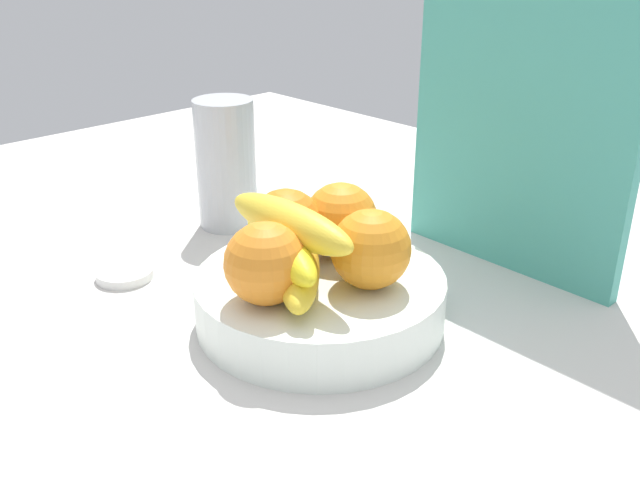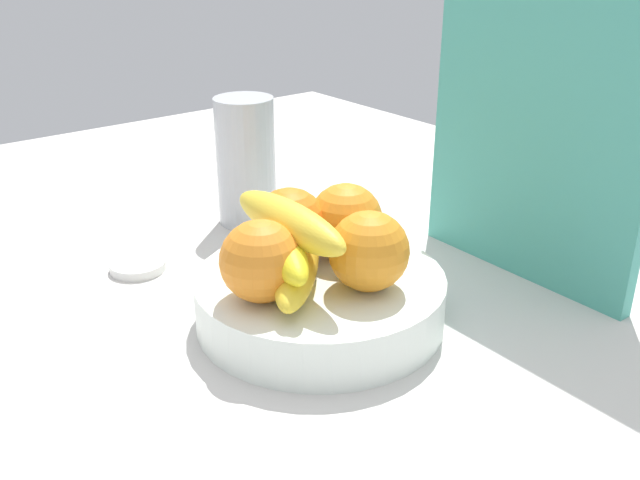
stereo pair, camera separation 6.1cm
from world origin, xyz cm
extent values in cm
cube|color=silver|center=(0.00, 0.00, -1.50)|extent=(180.00, 140.00, 3.00)
cylinder|color=white|center=(-2.33, 2.98, 2.62)|extent=(25.63, 25.63, 5.23)
sphere|color=orange|center=(-4.79, 8.41, 9.18)|extent=(7.91, 7.91, 7.91)
sphere|color=orange|center=(-7.40, 2.95, 9.18)|extent=(7.91, 7.91, 7.91)
sphere|color=orange|center=(-2.06, -4.25, 9.18)|extent=(7.91, 7.91, 7.91)
sphere|color=orange|center=(2.54, 5.11, 9.18)|extent=(7.91, 7.91, 7.91)
ellipsoid|color=yellow|center=(-2.15, -0.19, 7.23)|extent=(15.18, 14.50, 4.00)
ellipsoid|color=yellow|center=(-3.82, -1.01, 9.43)|extent=(17.27, 10.03, 4.00)
ellipsoid|color=yellow|center=(-3.43, 0.48, 11.63)|extent=(17.07, 4.31, 4.00)
cube|color=teal|center=(3.34, 28.59, 18.00)|extent=(28.03, 2.33, 36.00)
cylinder|color=#B6BABF|center=(-29.78, 11.99, 8.66)|extent=(7.92, 7.92, 17.32)
cylinder|color=silver|center=(-25.22, -6.72, 0.53)|extent=(6.66, 6.66, 1.07)
camera|label=1|loc=(43.90, -41.40, 37.98)|focal=39.74mm
camera|label=2|loc=(47.91, -36.80, 37.98)|focal=39.74mm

